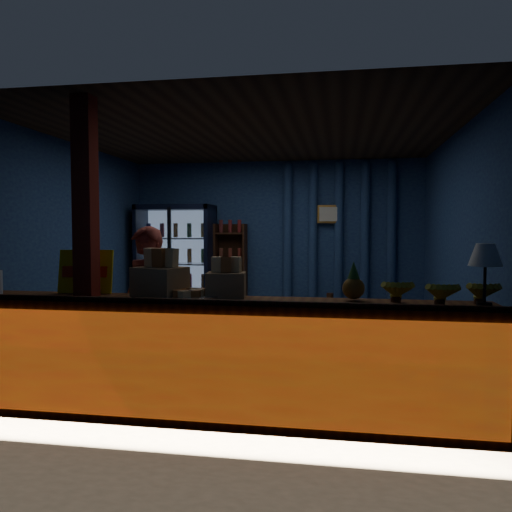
{
  "coord_description": "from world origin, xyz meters",
  "views": [
    {
      "loc": [
        1.03,
        -5.73,
        1.51
      ],
      "look_at": [
        0.09,
        -0.2,
        1.21
      ],
      "focal_mm": 35.0,
      "sensor_mm": 36.0,
      "label": 1
    }
  ],
  "objects_px": {
    "pastry_tray": "(189,295)",
    "shopkeeper": "(147,310)",
    "green_chair": "(326,318)",
    "table_lamp": "(485,257)"
  },
  "relations": [
    {
      "from": "pastry_tray",
      "to": "shopkeeper",
      "type": "bearing_deg",
      "value": 140.46
    },
    {
      "from": "shopkeeper",
      "to": "green_chair",
      "type": "relative_size",
      "value": 2.61
    },
    {
      "from": "pastry_tray",
      "to": "table_lamp",
      "type": "xyz_separation_m",
      "value": [
        2.23,
        -0.07,
        0.33
      ]
    },
    {
      "from": "shopkeeper",
      "to": "green_chair",
      "type": "distance_m",
      "value": 3.18
    },
    {
      "from": "shopkeeper",
      "to": "table_lamp",
      "type": "bearing_deg",
      "value": 11.32
    },
    {
      "from": "green_chair",
      "to": "shopkeeper",
      "type": "bearing_deg",
      "value": 62.44
    },
    {
      "from": "green_chair",
      "to": "pastry_tray",
      "type": "bearing_deg",
      "value": 74.46
    },
    {
      "from": "pastry_tray",
      "to": "green_chair",
      "type": "bearing_deg",
      "value": 72.25
    },
    {
      "from": "green_chair",
      "to": "table_lamp",
      "type": "distance_m",
      "value": 3.61
    },
    {
      "from": "green_chair",
      "to": "table_lamp",
      "type": "height_order",
      "value": "table_lamp"
    }
  ]
}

